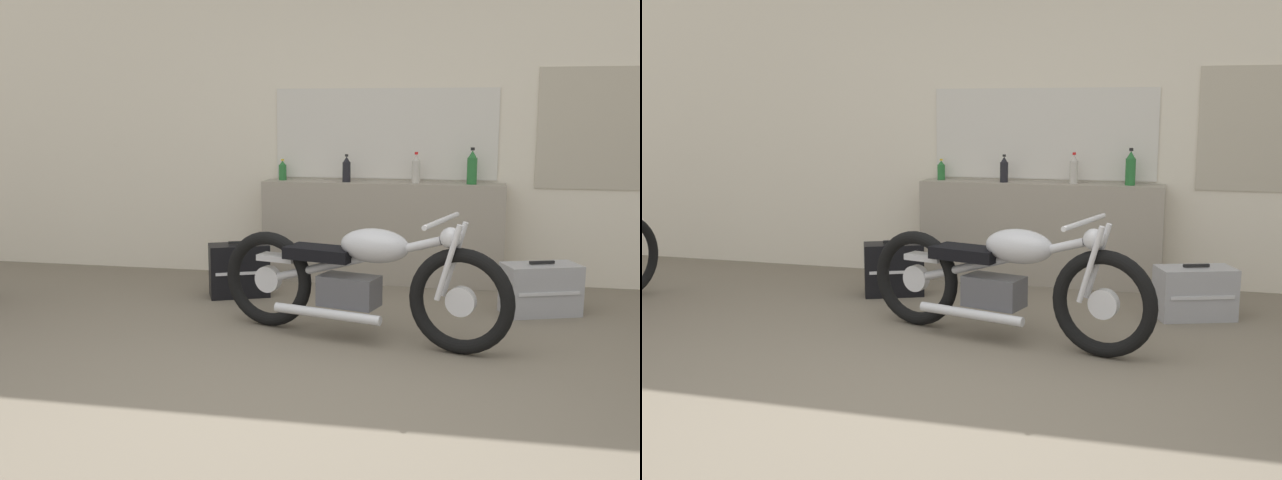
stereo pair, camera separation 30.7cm
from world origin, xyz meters
The scene contains 10 objects.
ground_plane centered at (0.00, 0.00, 0.00)m, with size 24.00×24.00×0.00m, color #706656.
wall_back centered at (0.02, 3.07, 1.40)m, with size 10.00×0.07×2.80m.
sill_counter centered at (0.18, 2.89, 0.43)m, with size 2.06×0.28×0.87m.
bottle_leftmost centered at (-0.70, 2.93, 0.95)m, with size 0.07×0.07×0.18m.
bottle_left_center centered at (-0.12, 2.86, 0.97)m, with size 0.07×0.07×0.24m.
bottle_center centered at (0.47, 2.89, 0.99)m, with size 0.07×0.07×0.26m.
bottle_right_center centered at (0.93, 2.88, 1.01)m, with size 0.08×0.08×0.30m.
motorcycle_silver centered at (0.24, 1.22, 0.41)m, with size 1.97×0.76×0.83m.
hard_case_black centered at (-0.87, 2.16, 0.21)m, with size 0.53×0.42×0.45m.
hard_case_silver centered at (1.45, 2.09, 0.19)m, with size 0.60×0.45×0.40m.
Camera 2 is at (1.25, -3.37, 1.47)m, focal length 42.00 mm.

